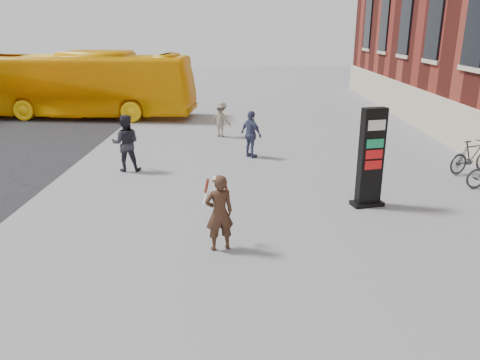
{
  "coord_description": "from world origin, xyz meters",
  "views": [
    {
      "loc": [
        1.11,
        -10.0,
        4.63
      ],
      "look_at": [
        0.96,
        0.28,
        1.27
      ],
      "focal_mm": 35.0,
      "sensor_mm": 36.0,
      "label": 1
    }
  ],
  "objects_px": {
    "pedestrian_c": "(251,134)",
    "bike_7": "(472,156)",
    "pedestrian_a": "(126,143)",
    "bus": "(77,84)",
    "woman": "(219,212)",
    "pedestrian_b": "(221,119)",
    "info_pylon": "(371,158)"
  },
  "relations": [
    {
      "from": "pedestrian_a",
      "to": "bus",
      "type": "bearing_deg",
      "value": -70.21
    },
    {
      "from": "pedestrian_a",
      "to": "bike_7",
      "type": "height_order",
      "value": "pedestrian_a"
    },
    {
      "from": "woman",
      "to": "bike_7",
      "type": "bearing_deg",
      "value": -162.53
    },
    {
      "from": "info_pylon",
      "to": "pedestrian_a",
      "type": "distance_m",
      "value": 8.0
    },
    {
      "from": "pedestrian_a",
      "to": "pedestrian_b",
      "type": "height_order",
      "value": "pedestrian_a"
    },
    {
      "from": "woman",
      "to": "bus",
      "type": "bearing_deg",
      "value": -79.95
    },
    {
      "from": "woman",
      "to": "pedestrian_a",
      "type": "relative_size",
      "value": 0.89
    },
    {
      "from": "pedestrian_b",
      "to": "bike_7",
      "type": "bearing_deg",
      "value": -178.77
    },
    {
      "from": "woman",
      "to": "pedestrian_c",
      "type": "height_order",
      "value": "pedestrian_c"
    },
    {
      "from": "info_pylon",
      "to": "pedestrian_a",
      "type": "xyz_separation_m",
      "value": [
        -7.33,
        3.17,
        -0.38
      ]
    },
    {
      "from": "info_pylon",
      "to": "pedestrian_b",
      "type": "height_order",
      "value": "info_pylon"
    },
    {
      "from": "pedestrian_a",
      "to": "pedestrian_c",
      "type": "distance_m",
      "value": 4.57
    },
    {
      "from": "bike_7",
      "to": "pedestrian_a",
      "type": "bearing_deg",
      "value": 66.17
    },
    {
      "from": "pedestrian_a",
      "to": "pedestrian_b",
      "type": "distance_m",
      "value": 5.98
    },
    {
      "from": "woman",
      "to": "pedestrian_c",
      "type": "bearing_deg",
      "value": -113.76
    },
    {
      "from": "pedestrian_c",
      "to": "bike_7",
      "type": "xyz_separation_m",
      "value": [
        7.32,
        -1.86,
        -0.31
      ]
    },
    {
      "from": "info_pylon",
      "to": "pedestrian_b",
      "type": "distance_m",
      "value": 9.5
    },
    {
      "from": "info_pylon",
      "to": "bus",
      "type": "distance_m",
      "value": 18.06
    },
    {
      "from": "pedestrian_c",
      "to": "bus",
      "type": "bearing_deg",
      "value": 6.34
    },
    {
      "from": "bus",
      "to": "pedestrian_c",
      "type": "bearing_deg",
      "value": -127.67
    },
    {
      "from": "pedestrian_b",
      "to": "bike_7",
      "type": "distance_m",
      "value": 10.12
    },
    {
      "from": "bus",
      "to": "pedestrian_c",
      "type": "distance_m",
      "value": 12.4
    },
    {
      "from": "pedestrian_c",
      "to": "woman",
      "type": "bearing_deg",
      "value": 132.35
    },
    {
      "from": "bus",
      "to": "bike_7",
      "type": "xyz_separation_m",
      "value": [
        16.56,
        -10.08,
        -1.17
      ]
    },
    {
      "from": "bus",
      "to": "bike_7",
      "type": "distance_m",
      "value": 19.42
    },
    {
      "from": "bike_7",
      "to": "pedestrian_c",
      "type": "bearing_deg",
      "value": 52.35
    },
    {
      "from": "woman",
      "to": "pedestrian_a",
      "type": "bearing_deg",
      "value": -77.6
    },
    {
      "from": "info_pylon",
      "to": "pedestrian_c",
      "type": "height_order",
      "value": "info_pylon"
    },
    {
      "from": "bus",
      "to": "pedestrian_b",
      "type": "relative_size",
      "value": 8.06
    },
    {
      "from": "pedestrian_b",
      "to": "pedestrian_c",
      "type": "distance_m",
      "value": 3.69
    },
    {
      "from": "bus",
      "to": "pedestrian_b",
      "type": "xyz_separation_m",
      "value": [
        7.94,
        -4.77,
        -0.96
      ]
    },
    {
      "from": "pedestrian_c",
      "to": "bike_7",
      "type": "distance_m",
      "value": 7.55
    }
  ]
}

